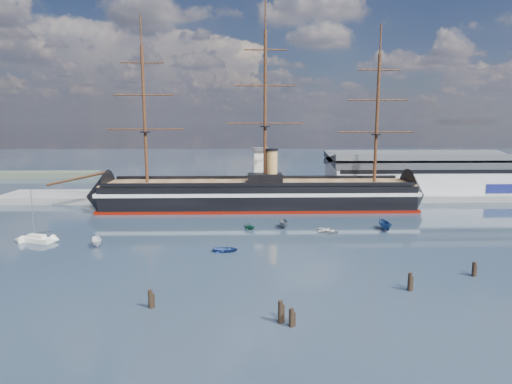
{
  "coord_description": "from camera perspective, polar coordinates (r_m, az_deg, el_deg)",
  "views": [
    {
      "loc": [
        -1.75,
        -62.79,
        25.1
      ],
      "look_at": [
        0.68,
        35.0,
        9.0
      ],
      "focal_mm": 30.0,
      "sensor_mm": 36.0,
      "label": 1
    }
  ],
  "objects": [
    {
      "name": "ground",
      "position": [
        105.83,
        -0.44,
        -4.37
      ],
      "size": [
        600.0,
        600.0,
        0.0
      ],
      "primitive_type": "plane",
      "color": "#162233",
      "rests_on": "ground"
    },
    {
      "name": "quay",
      "position": [
        141.53,
        3.36,
        -0.88
      ],
      "size": [
        180.0,
        18.0,
        2.0
      ],
      "primitive_type": "cube",
      "color": "slate",
      "rests_on": "ground"
    },
    {
      "name": "warehouse",
      "position": [
        155.73,
        21.17,
        2.41
      ],
      "size": [
        63.0,
        21.0,
        11.6
      ],
      "color": "#B7BABC",
      "rests_on": "ground"
    },
    {
      "name": "quay_tower",
      "position": [
        136.74,
        0.58,
        2.9
      ],
      "size": [
        5.0,
        5.0,
        15.0
      ],
      "color": "silver",
      "rests_on": "ground"
    },
    {
      "name": "warship",
      "position": [
        124.6,
        -0.53,
        -0.39
      ],
      "size": [
        112.88,
        16.33,
        53.94
      ],
      "rotation": [
        0.0,
        0.0,
        0.0
      ],
      "color": "black",
      "rests_on": "ground"
    },
    {
      "name": "sailboat",
      "position": [
        101.84,
        -27.17,
        -5.56
      ],
      "size": [
        7.39,
        4.43,
        11.38
      ],
      "rotation": [
        0.0,
        0.0,
        -0.36
      ],
      "color": "silver",
      "rests_on": "ground"
    },
    {
      "name": "motorboat_a",
      "position": [
        93.35,
        -20.4,
        -6.85
      ],
      "size": [
        6.17,
        4.13,
        2.32
      ],
      "primitive_type": "imported",
      "rotation": [
        0.0,
        0.0,
        0.38
      ],
      "color": "white",
      "rests_on": "ground"
    },
    {
      "name": "motorboat_b",
      "position": [
        84.5,
        -4.1,
        -7.96
      ],
      "size": [
        1.31,
        3.1,
        1.43
      ],
      "primitive_type": "imported",
      "rotation": [
        0.0,
        0.0,
        1.54
      ],
      "color": "#29458A",
      "rests_on": "ground"
    },
    {
      "name": "motorboat_c",
      "position": [
        103.06,
        3.73,
        -4.77
      ],
      "size": [
        5.63,
        2.09,
        2.25
      ],
      "primitive_type": "imported",
      "rotation": [
        0.0,
        0.0,
        -0.0
      ],
      "color": "slate",
      "rests_on": "ground"
    },
    {
      "name": "motorboat_d",
      "position": [
        101.2,
        -0.88,
        -5.02
      ],
      "size": [
        4.8,
        5.48,
        1.89
      ],
      "primitive_type": "imported",
      "rotation": [
        0.0,
        0.0,
        0.95
      ],
      "color": "#124531",
      "rests_on": "ground"
    },
    {
      "name": "motorboat_e",
      "position": [
        99.76,
        9.62,
        -5.36
      ],
      "size": [
        3.12,
        3.33,
        1.53
      ],
      "primitive_type": "imported",
      "rotation": [
        0.0,
        0.0,
        0.86
      ],
      "color": "silver",
      "rests_on": "ground"
    },
    {
      "name": "motorboat_f",
      "position": [
        104.85,
        16.87,
        -4.91
      ],
      "size": [
        6.85,
        2.56,
        2.73
      ],
      "primitive_type": "imported",
      "rotation": [
        0.0,
        0.0,
        0.01
      ],
      "color": "navy",
      "rests_on": "ground"
    },
    {
      "name": "piling_near_left",
      "position": [
        62.1,
        -13.84,
        -14.78
      ],
      "size": [
        0.64,
        0.64,
        3.28
      ],
      "primitive_type": "cylinder",
      "color": "black",
      "rests_on": "ground"
    },
    {
      "name": "piling_near_mid",
      "position": [
        55.76,
        4.72,
        -17.44
      ],
      "size": [
        0.64,
        0.64,
        3.06
      ],
      "primitive_type": "cylinder",
      "color": "black",
      "rests_on": "ground"
    },
    {
      "name": "piling_near_right",
      "position": [
        69.85,
        19.77,
        -12.29
      ],
      "size": [
        0.64,
        0.64,
        3.52
      ],
      "primitive_type": "cylinder",
      "color": "black",
      "rests_on": "ground"
    },
    {
      "name": "piling_far_right",
      "position": [
        80.08,
        26.99,
        -9.97
      ],
      "size": [
        0.64,
        0.64,
        3.14
      ],
      "primitive_type": "cylinder",
      "color": "black",
      "rests_on": "ground"
    },
    {
      "name": "piling_extra",
      "position": [
        56.53,
        3.25,
        -17.03
      ],
      "size": [
        0.64,
        0.64,
        3.66
      ],
      "primitive_type": "cylinder",
      "color": "black",
      "rests_on": "ground"
    }
  ]
}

